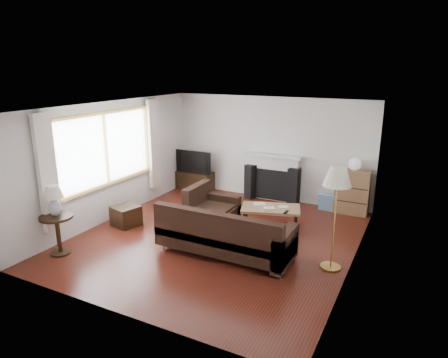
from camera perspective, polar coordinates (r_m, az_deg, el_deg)
The scene contains 17 objects.
room at distance 7.35m, azimuth -1.06°, elevation 0.55°, with size 5.10×5.60×2.54m.
window at distance 8.53m, azimuth -16.45°, elevation 4.14°, with size 0.12×2.74×1.54m, color olive.
curtain_near at distance 7.53m, azimuth -23.94°, elevation 0.71°, with size 0.10×0.35×2.10m, color white.
curtain_far at distance 9.67m, azimuth -10.01°, elevation 4.97°, with size 0.10×0.35×2.10m, color white.
fireplace at distance 9.80m, azimuth 7.01°, elevation 0.28°, with size 1.40×0.26×1.15m, color white.
tv_stand at distance 10.66m, azimuth -4.14°, elevation -0.21°, with size 0.97×0.44×0.49m, color black.
television at distance 10.51m, azimuth -4.08°, elevation 2.58°, with size 1.02×0.13×0.59m, color black.
speaker_left at distance 9.95m, azimuth 3.91°, elevation -0.32°, with size 0.23×0.28×0.84m, color black.
speaker_right at distance 9.59m, azimuth 9.92°, elevation -1.03°, with size 0.24×0.29×0.88m, color black.
bookshelf at distance 9.28m, azimuth 17.84°, elevation -1.78°, with size 0.73×0.35×1.00m, color brown.
globe_lamp at distance 9.11m, azimuth 18.17°, elevation 2.03°, with size 0.27×0.27×0.27m, color white.
sectional_sofa at distance 6.98m, azimuth 0.15°, elevation -7.59°, with size 2.56×1.87×0.83m, color black.
coffee_table at distance 8.17m, azimuth 6.65°, elevation -5.50°, with size 1.16×0.63×0.45m, color #9B734A.
footstool at distance 8.52m, azimuth -13.84°, elevation -5.13°, with size 0.49×0.49×0.41m, color black.
floor_lamp at distance 6.58m, azimuth 15.49°, elevation -5.50°, with size 0.44×0.44×1.72m, color gold.
side_table at distance 7.59m, azimuth -22.58°, elevation -7.37°, with size 0.57×0.57×0.71m, color black.
table_lamp at distance 7.38m, azimuth -23.09°, elevation -2.93°, with size 0.33×0.33×0.53m, color silver.
Camera 1 is at (3.34, -6.25, 3.20)m, focal length 32.00 mm.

